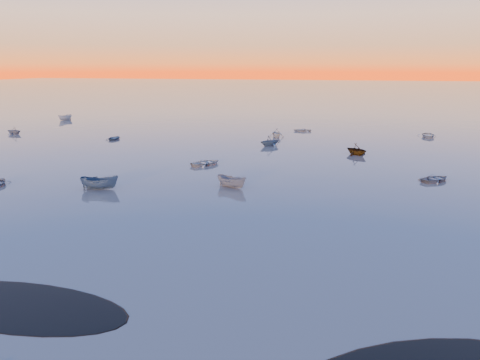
% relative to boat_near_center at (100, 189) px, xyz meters
% --- Properties ---
extents(ground, '(600.00, 600.00, 0.00)m').
position_rel_boat_near_center_xyz_m(ground, '(14.73, 74.65, 0.00)').
color(ground, '#6A6059').
rests_on(ground, ground).
extents(mud_lobes, '(140.00, 6.00, 0.07)m').
position_rel_boat_near_center_xyz_m(mud_lobes, '(14.73, -26.35, 0.01)').
color(mud_lobes, black).
rests_on(mud_lobes, ground).
extents(moored_fleet, '(124.00, 58.00, 1.20)m').
position_rel_boat_near_center_xyz_m(moored_fleet, '(14.73, 27.65, 0.00)').
color(moored_fleet, silver).
rests_on(moored_fleet, ground).
extents(boat_near_center, '(2.56, 4.44, 1.44)m').
position_rel_boat_near_center_xyz_m(boat_near_center, '(0.00, 0.00, 0.00)').
color(boat_near_center, '#3B5572').
rests_on(boat_near_center, ground).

